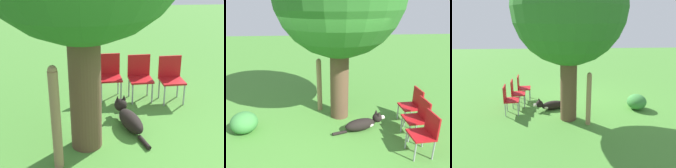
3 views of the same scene
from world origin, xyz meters
TOP-DOWN VIEW (x-y plane):
  - ground_plane at (0.00, 0.00)m, footprint 30.00×30.00m
  - dog at (0.91, 0.21)m, footprint 1.25×0.50m
  - fence_post at (-0.09, 1.26)m, footprint 0.13×0.13m
  - red_chair_0 at (1.89, -0.73)m, footprint 0.45×0.47m
  - red_chair_1 at (2.01, -0.14)m, footprint 0.45×0.47m
  - red_chair_2 at (2.12, 0.44)m, footprint 0.45×0.47m

SIDE VIEW (x-z plane):
  - ground_plane at x=0.00m, z-range 0.00..0.00m
  - dog at x=0.91m, z-range -0.06..0.35m
  - red_chair_0 at x=1.89m, z-range 0.07..0.93m
  - red_chair_1 at x=2.01m, z-range 0.07..0.93m
  - red_chair_2 at x=2.12m, z-range 0.07..0.93m
  - fence_post at x=-0.09m, z-range 0.01..1.43m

